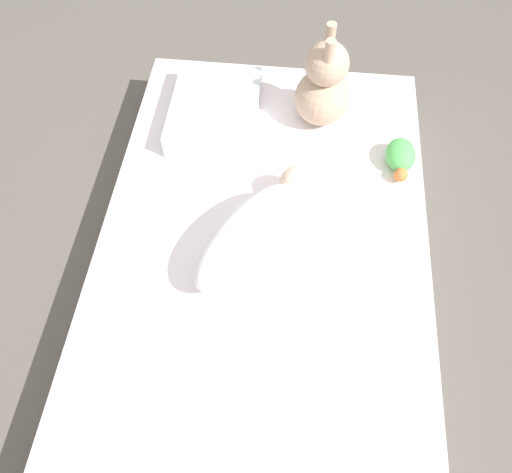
# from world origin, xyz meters

# --- Properties ---
(ground_plane) EXTENTS (12.00, 12.00, 0.00)m
(ground_plane) POSITION_xyz_m (0.00, 0.00, 0.00)
(ground_plane) COLOR #514C47
(bed_mattress) EXTENTS (1.54, 0.99, 0.18)m
(bed_mattress) POSITION_xyz_m (0.00, 0.00, 0.09)
(bed_mattress) COLOR white
(bed_mattress) RESTS_ON ground_plane
(swaddled_baby) EXTENTS (0.48, 0.37, 0.18)m
(swaddled_baby) POSITION_xyz_m (0.03, -0.02, 0.26)
(swaddled_baby) COLOR white
(swaddled_baby) RESTS_ON bed_mattress
(pillow) EXTENTS (0.38, 0.29, 0.09)m
(pillow) POSITION_xyz_m (-0.47, -0.22, 0.22)
(pillow) COLOR white
(pillow) RESTS_ON bed_mattress
(bunny_plush) EXTENTS (0.19, 0.19, 0.35)m
(bunny_plush) POSITION_xyz_m (-0.52, 0.15, 0.31)
(bunny_plush) COLOR tan
(bunny_plush) RESTS_ON bed_mattress
(turtle_plush) EXTENTS (0.16, 0.10, 0.08)m
(turtle_plush) POSITION_xyz_m (-0.34, 0.41, 0.21)
(turtle_plush) COLOR #51B756
(turtle_plush) RESTS_ON bed_mattress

